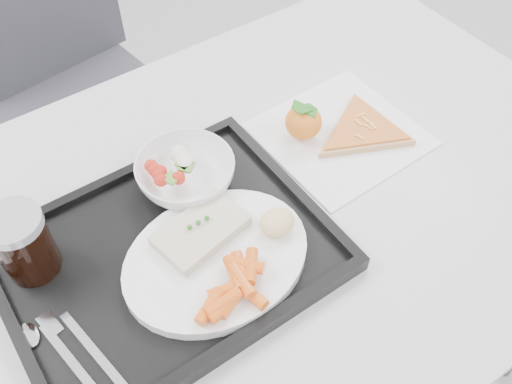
{
  "coord_description": "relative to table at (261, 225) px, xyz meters",
  "views": [
    {
      "loc": [
        -0.32,
        -0.15,
        1.45
      ],
      "look_at": [
        -0.01,
        0.3,
        0.77
      ],
      "focal_mm": 40.0,
      "sensor_mm": 36.0,
      "label": 1
    }
  ],
  "objects": [
    {
      "name": "napkin",
      "position": [
        0.19,
        0.04,
        0.07
      ],
      "size": [
        0.26,
        0.25,
        0.0
      ],
      "color": "white",
      "rests_on": "table"
    },
    {
      "name": "fish_fillet",
      "position": [
        -0.12,
        -0.02,
        0.11
      ],
      "size": [
        0.14,
        0.1,
        0.02
      ],
      "color": "beige",
      "rests_on": "dinner_plate"
    },
    {
      "name": "chair",
      "position": [
        -0.06,
        0.75,
        -0.15
      ],
      "size": [
        0.47,
        0.47,
        0.93
      ],
      "color": "#34343B",
      "rests_on": "ground"
    },
    {
      "name": "tangerine",
      "position": [
        0.14,
        0.07,
        0.1
      ],
      "size": [
        0.08,
        0.08,
        0.07
      ],
      "color": "#FFA118",
      "rests_on": "napkin"
    },
    {
      "name": "cola_glass",
      "position": [
        -0.33,
        0.08,
        0.14
      ],
      "size": [
        0.08,
        0.08,
        0.11
      ],
      "color": "black",
      "rests_on": "tray"
    },
    {
      "name": "tray",
      "position": [
        -0.17,
        -0.01,
        0.08
      ],
      "size": [
        0.45,
        0.35,
        0.03
      ],
      "color": "black",
      "rests_on": "table"
    },
    {
      "name": "pizza_slice",
      "position": [
        0.23,
        0.02,
        0.08
      ],
      "size": [
        0.21,
        0.21,
        0.02
      ],
      "color": "#B77C55",
      "rests_on": "napkin"
    },
    {
      "name": "salad_bowl",
      "position": [
        -0.08,
        0.08,
        0.11
      ],
      "size": [
        0.15,
        0.15,
        0.05
      ],
      "color": "white",
      "rests_on": "tray"
    },
    {
      "name": "carrot_pile",
      "position": [
        -0.13,
        -0.13,
        0.11
      ],
      "size": [
        0.12,
        0.09,
        0.03
      ],
      "color": "#E15A17",
      "rests_on": "dinner_plate"
    },
    {
      "name": "table",
      "position": [
        0.0,
        0.0,
        0.0
      ],
      "size": [
        1.2,
        0.8,
        0.75
      ],
      "color": "silver",
      "rests_on": "ground"
    },
    {
      "name": "dinner_plate",
      "position": [
        -0.12,
        -0.06,
        0.09
      ],
      "size": [
        0.27,
        0.27,
        0.02
      ],
      "color": "white",
      "rests_on": "tray"
    },
    {
      "name": "cutlery",
      "position": [
        -0.35,
        -0.06,
        0.08
      ],
      "size": [
        0.09,
        0.17,
        0.01
      ],
      "color": "silver",
      "rests_on": "tray"
    },
    {
      "name": "salad_contents",
      "position": [
        -0.1,
        0.1,
        0.12
      ],
      "size": [
        0.08,
        0.07,
        0.02
      ],
      "color": "red",
      "rests_on": "salad_bowl"
    },
    {
      "name": "bread_roll",
      "position": [
        -0.03,
        -0.08,
        0.12
      ],
      "size": [
        0.06,
        0.05,
        0.03
      ],
      "color": "beige",
      "rests_on": "dinner_plate"
    }
  ]
}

